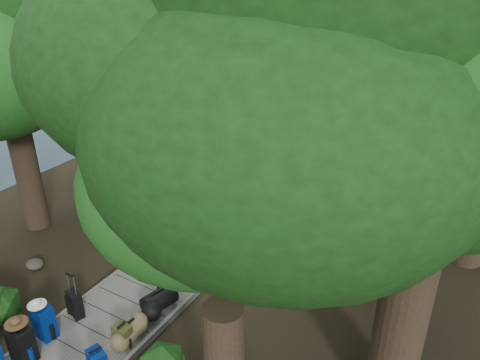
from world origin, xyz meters
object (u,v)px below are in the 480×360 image
Objects in this scene: backpack_left_c at (43,320)px; kayak at (276,113)px; lone_suitcase_on_sand at (323,144)px; sun_lounger at (392,151)px; duffel_right_black at (159,300)px; backpack_right_d at (123,335)px; backpack_left_b at (21,343)px; duffel_right_khaki at (129,331)px; suitcase_on_boardwalk at (75,304)px.

kayak is at bearing 106.25° from backpack_left_c.
lone_suitcase_on_sand is 2.43m from sun_lounger.
lone_suitcase_on_sand is at bearing 91.96° from backpack_left_c.
sun_lounger is at bearing 91.40° from duffel_right_black.
lone_suitcase_on_sand reaches higher than kayak.
backpack_right_d reaches higher than duffel_right_black.
lone_suitcase_on_sand is (1.01, 11.88, -0.19)m from backpack_left_b.
kayak is 1.82× the size of sun_lounger.
backpack_left_c is at bearing -97.13° from kayak.
lone_suitcase_on_sand is at bearing 96.09° from duffel_right_khaki.
duffel_right_black is (-0.05, 1.11, -0.03)m from backpack_right_d.
backpack_right_d is at bearing -103.97° from sun_lounger.
backpack_left_b reaches higher than kayak.
duffel_right_khaki is (0.00, 0.16, -0.06)m from backpack_right_d.
lone_suitcase_on_sand is at bearing 103.95° from suitcase_on_boardwalk.
suitcase_on_boardwalk reaches higher than duffel_right_khaki.
kayak is (-2.09, 14.03, -0.32)m from backpack_left_c.
backpack_left_b reaches higher than sun_lounger.
backpack_left_c is (-0.14, 0.58, -0.01)m from backpack_left_b.
lone_suitcase_on_sand is (-0.22, 9.63, -0.01)m from duffel_right_black.
duffel_right_black is 9.64m from lone_suitcase_on_sand.
sun_lounger is at bearing 92.95° from suitcase_on_boardwalk.
lone_suitcase_on_sand is (-0.28, 10.74, -0.04)m from backpack_right_d.
duffel_right_khaki is at bearing -104.10° from sun_lounger.
duffel_right_khaki is at bearing -73.64° from duffel_right_black.
lone_suitcase_on_sand reaches higher than duffel_right_black.
kayak is at bearing 104.90° from backpack_right_d.
backpack_left_c is 1.35× the size of duffel_right_khaki.
backpack_left_b is 0.59m from backpack_left_c.
suitcase_on_boardwalk reaches higher than backpack_right_d.
suitcase_on_boardwalk reaches higher than kayak.
backpack_left_c is at bearing 104.45° from backpack_left_b.
backpack_right_d is 13.93m from kayak.
sun_lounger reaches higher than duffel_right_khaki.
backpack_left_c is 12.47m from sun_lounger.
duffel_right_khaki is at bearing 89.46° from backpack_right_d.
backpack_left_c is 0.69m from suitcase_on_boardwalk.
duffel_right_khaki is (1.29, 1.30, -0.20)m from backpack_left_b.
backpack_left_c reaches higher than lone_suitcase_on_sand.
backpack_left_c is 1.62m from duffel_right_khaki.
backpack_right_d is at bearing -103.50° from lone_suitcase_on_sand.
sun_lounger is (3.41, 11.30, -0.09)m from suitcase_on_boardwalk.
sun_lounger is (5.57, -2.06, 0.12)m from kayak.
suitcase_on_boardwalk is (-1.30, -0.99, 0.06)m from duffel_right_black.
backpack_left_b is 12.99m from sun_lounger.
backpack_right_d is at bearing -86.24° from duffel_right_khaki.
sun_lounger is (2.11, 10.31, -0.03)m from duffel_right_black.
suitcase_on_boardwalk is 0.31× the size of sun_lounger.
duffel_right_khaki is 13.77m from kayak.
suitcase_on_boardwalk is at bearing 91.75° from backpack_left_c.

